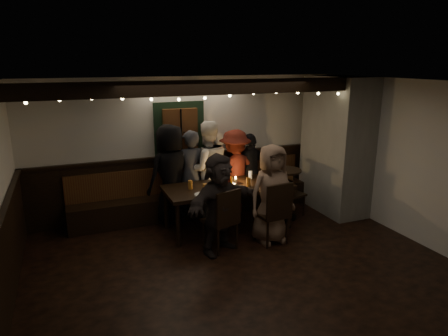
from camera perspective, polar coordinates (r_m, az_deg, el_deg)
name	(u,v)px	position (r m, az deg, el deg)	size (l,w,h in m)	color
room	(265,165)	(7.13, 5.85, 0.40)	(6.02, 5.01, 2.62)	black
dining_table	(228,189)	(6.92, 0.61, -3.04)	(2.21, 0.95, 0.96)	black
chair_near_left	(224,217)	(6.15, 0.00, -6.96)	(0.57, 0.57, 1.00)	black
chair_near_right	(275,210)	(6.41, 7.33, -5.96)	(0.51, 0.51, 1.04)	black
chair_end	(289,190)	(7.62, 9.23, -3.17)	(0.50, 0.50, 0.91)	black
high_top	(285,187)	(7.50, 8.65, -2.77)	(0.59, 0.59, 0.94)	black
person_a	(171,174)	(7.24, -7.62, -0.84)	(0.88, 0.57, 1.81)	black
person_b	(191,175)	(7.37, -4.80, -1.00)	(0.61, 0.40, 1.68)	#2E2F35
person_c	(207,169)	(7.49, -2.39, -0.13)	(0.88, 0.69, 1.82)	silver
person_d	(235,172)	(7.67, 1.57, -0.50)	(1.05, 0.60, 1.63)	maroon
person_e	(250,171)	(7.88, 3.79, -0.50)	(0.89, 0.37, 1.52)	black
person_f	(219,204)	(6.06, -0.70, -5.11)	(1.45, 0.46, 1.56)	black
person_g	(272,194)	(6.44, 6.80, -3.70)	(0.79, 0.52, 1.62)	#7F614B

